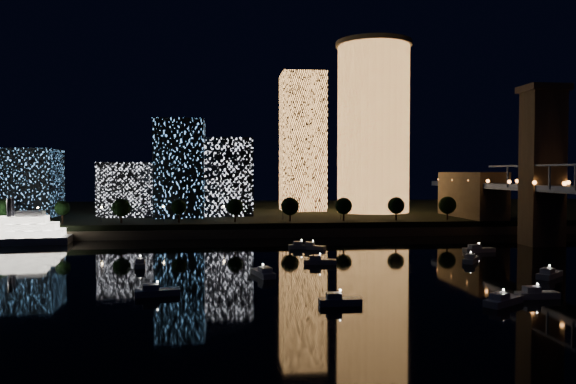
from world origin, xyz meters
name	(u,v)px	position (x,y,z in m)	size (l,w,h in m)	color
ground	(387,280)	(0.00, 0.00, 0.00)	(520.00, 520.00, 0.00)	black
far_bank	(292,214)	(0.00, 160.00, 2.50)	(420.00, 160.00, 5.00)	black
seawall	(320,232)	(0.00, 82.00, 1.50)	(420.00, 6.00, 3.00)	#6B5E4C
tower_cylindrical	(373,127)	(33.05, 131.56, 43.19)	(34.00, 34.00, 76.13)	#ED994C
tower_rectangular	(303,142)	(3.15, 146.91, 37.11)	(20.18, 20.18, 64.21)	#ED994C
midrise_blocks	(156,177)	(-61.43, 120.66, 20.87)	(98.64, 29.52, 38.94)	white
motorboats	(368,268)	(-1.26, 10.94, 0.81)	(99.31, 79.60, 2.78)	silver
esplanade_trees	(252,207)	(-24.01, 88.00, 10.47)	(166.42, 6.64, 8.82)	black
street_lamps	(224,210)	(-34.00, 94.00, 9.02)	(132.70, 0.70, 5.65)	black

